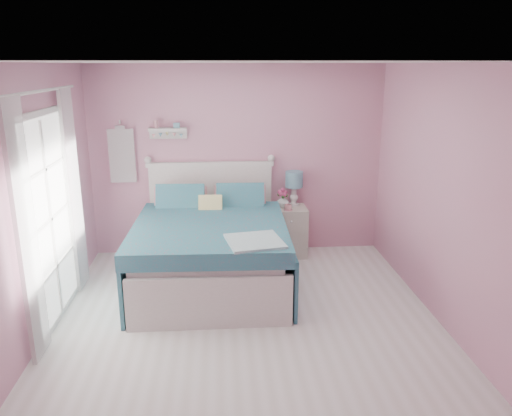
{
  "coord_description": "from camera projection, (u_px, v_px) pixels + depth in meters",
  "views": [
    {
      "loc": [
        -0.25,
        -4.53,
        2.59
      ],
      "look_at": [
        0.18,
        1.2,
        0.92
      ],
      "focal_mm": 35.0,
      "sensor_mm": 36.0,
      "label": 1
    }
  ],
  "objects": [
    {
      "name": "teacup",
      "position": [
        288.0,
        207.0,
        6.72
      ],
      "size": [
        0.1,
        0.1,
        0.08
      ],
      "primitive_type": "imported",
      "rotation": [
        0.0,
        0.0,
        -0.03
      ],
      "color": "pink",
      "rests_on": "nightstand"
    },
    {
      "name": "curtain_far",
      "position": [
        74.0,
        191.0,
        5.71
      ],
      "size": [
        0.04,
        0.4,
        2.32
      ],
      "primitive_type": "cube",
      "color": "white",
      "rests_on": "floor"
    },
    {
      "name": "nightstand",
      "position": [
        289.0,
        231.0,
        6.95
      ],
      "size": [
        0.48,
        0.47,
        0.69
      ],
      "color": "beige",
      "rests_on": "floor"
    },
    {
      "name": "hanging_dress",
      "position": [
        122.0,
        156.0,
        6.67
      ],
      "size": [
        0.34,
        0.03,
        0.72
      ],
      "primitive_type": "cube",
      "color": "white",
      "rests_on": "room_shell"
    },
    {
      "name": "room_shell",
      "position": [
        247.0,
        176.0,
        4.64
      ],
      "size": [
        4.5,
        4.5,
        4.5
      ],
      "color": "#CE829D",
      "rests_on": "floor"
    },
    {
      "name": "roses",
      "position": [
        283.0,
        193.0,
        6.8
      ],
      "size": [
        0.14,
        0.11,
        0.12
      ],
      "color": "#CE467D",
      "rests_on": "vase"
    },
    {
      "name": "vase",
      "position": [
        283.0,
        201.0,
        6.84
      ],
      "size": [
        0.22,
        0.22,
        0.17
      ],
      "primitive_type": "imported",
      "rotation": [
        0.0,
        0.0,
        -0.41
      ],
      "color": "silver",
      "rests_on": "nightstand"
    },
    {
      "name": "french_door",
      "position": [
        50.0,
        220.0,
        5.02
      ],
      "size": [
        0.04,
        1.32,
        2.16
      ],
      "color": "silver",
      "rests_on": "floor"
    },
    {
      "name": "wall_shelf",
      "position": [
        168.0,
        130.0,
        6.63
      ],
      "size": [
        0.5,
        0.15,
        0.25
      ],
      "color": "silver",
      "rests_on": "room_shell"
    },
    {
      "name": "bed",
      "position": [
        211.0,
        250.0,
        6.02
      ],
      "size": [
        1.8,
        2.26,
        1.3
      ],
      "rotation": [
        0.0,
        0.0,
        -0.03
      ],
      "color": "silver",
      "rests_on": "floor"
    },
    {
      "name": "curtain_near",
      "position": [
        26.0,
        234.0,
        4.29
      ],
      "size": [
        0.04,
        0.4,
        2.32
      ],
      "primitive_type": "cube",
      "color": "white",
      "rests_on": "floor"
    },
    {
      "name": "floor",
      "position": [
        247.0,
        328.0,
        5.08
      ],
      "size": [
        4.5,
        4.5,
        0.0
      ],
      "primitive_type": "plane",
      "color": "silver",
      "rests_on": "ground"
    },
    {
      "name": "table_lamp",
      "position": [
        294.0,
        182.0,
        6.87
      ],
      "size": [
        0.24,
        0.24,
        0.48
      ],
      "color": "white",
      "rests_on": "nightstand"
    }
  ]
}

